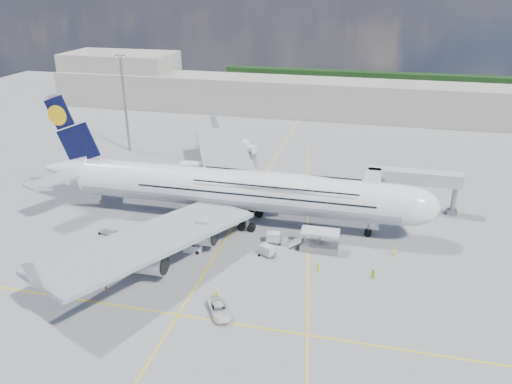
% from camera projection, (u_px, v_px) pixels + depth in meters
% --- Properties ---
extents(ground, '(300.00, 300.00, 0.00)m').
position_uv_depth(ground, '(221.00, 246.00, 87.54)').
color(ground, gray).
rests_on(ground, ground).
extents(taxi_line_main, '(0.25, 220.00, 0.01)m').
position_uv_depth(taxi_line_main, '(221.00, 246.00, 87.53)').
color(taxi_line_main, yellow).
rests_on(taxi_line_main, ground).
extents(taxi_line_cross, '(120.00, 0.25, 0.01)m').
position_uv_depth(taxi_line_cross, '(178.00, 315.00, 69.67)').
color(taxi_line_cross, yellow).
rests_on(taxi_line_cross, ground).
extents(taxi_line_diag, '(14.16, 99.06, 0.01)m').
position_uv_depth(taxi_line_diag, '(308.00, 229.00, 93.45)').
color(taxi_line_diag, yellow).
rests_on(taxi_line_diag, ground).
extents(airliner, '(77.26, 79.15, 23.71)m').
position_uv_depth(airliner, '(237.00, 189.00, 93.71)').
color(airliner, white).
rests_on(airliner, ground).
extents(jet_bridge, '(18.80, 12.10, 8.50)m').
position_uv_depth(jet_bridge, '(398.00, 182.00, 97.11)').
color(jet_bridge, '#B7B7BC').
rests_on(jet_bridge, ground).
extents(cargo_loader, '(8.53, 3.20, 3.67)m').
position_uv_depth(cargo_loader, '(319.00, 243.00, 86.00)').
color(cargo_loader, silver).
rests_on(cargo_loader, ground).
extents(light_mast, '(3.00, 0.70, 25.50)m').
position_uv_depth(light_mast, '(125.00, 103.00, 131.16)').
color(light_mast, gray).
rests_on(light_mast, ground).
extents(terminal, '(180.00, 16.00, 12.00)m').
position_uv_depth(terminal, '(303.00, 97.00, 170.04)').
color(terminal, '#B2AD9E').
rests_on(terminal, ground).
extents(hangar, '(40.00, 22.00, 18.00)m').
position_uv_depth(hangar, '(122.00, 77.00, 188.43)').
color(hangar, '#B2AD9E').
rests_on(hangar, ground).
extents(tree_line, '(160.00, 6.00, 8.00)m').
position_uv_depth(tree_line, '(417.00, 84.00, 202.41)').
color(tree_line, '#193814').
rests_on(tree_line, ground).
extents(dolly_row_a, '(3.48, 2.01, 0.49)m').
position_uv_depth(dolly_row_a, '(86.00, 258.00, 83.09)').
color(dolly_row_a, gray).
rests_on(dolly_row_a, ground).
extents(dolly_row_b, '(3.83, 2.97, 0.50)m').
position_uv_depth(dolly_row_b, '(152.00, 242.00, 88.07)').
color(dolly_row_b, gray).
rests_on(dolly_row_b, ground).
extents(dolly_row_c, '(3.67, 2.35, 0.50)m').
position_uv_depth(dolly_row_c, '(150.00, 268.00, 80.23)').
color(dolly_row_c, gray).
rests_on(dolly_row_c, ground).
extents(dolly_back, '(3.58, 2.49, 0.48)m').
position_uv_depth(dolly_back, '(108.00, 232.00, 91.61)').
color(dolly_back, gray).
rests_on(dolly_back, ground).
extents(dolly_nose_far, '(3.45, 2.81, 1.93)m').
position_uv_depth(dolly_nose_far, '(267.00, 250.00, 84.21)').
color(dolly_nose_far, gray).
rests_on(dolly_nose_far, ground).
extents(dolly_nose_near, '(3.24, 1.93, 1.97)m').
position_uv_depth(dolly_nose_near, '(273.00, 237.00, 88.33)').
color(dolly_nose_near, gray).
rests_on(dolly_nose_near, ground).
extents(baggage_tug, '(3.09, 1.60, 1.88)m').
position_uv_depth(baggage_tug, '(192.00, 248.00, 85.38)').
color(baggage_tug, white).
rests_on(baggage_tug, ground).
extents(catering_truck_inner, '(7.56, 3.66, 4.34)m').
position_uv_depth(catering_truck_inner, '(195.00, 172.00, 115.15)').
color(catering_truck_inner, gray).
rests_on(catering_truck_inner, ground).
extents(catering_truck_outer, '(8.02, 4.33, 4.53)m').
position_uv_depth(catering_truck_outer, '(241.00, 149.00, 130.79)').
color(catering_truck_outer, gray).
rests_on(catering_truck_outer, ground).
extents(service_van, '(5.10, 6.04, 1.54)m').
position_uv_depth(service_van, '(219.00, 310.00, 69.45)').
color(service_van, silver).
rests_on(service_van, ground).
extents(crew_nose, '(0.77, 0.82, 1.89)m').
position_uv_depth(crew_nose, '(394.00, 252.00, 83.89)').
color(crew_nose, '#EDFF1A').
rests_on(crew_nose, ground).
extents(crew_loader, '(1.08, 0.97, 1.82)m').
position_uv_depth(crew_loader, '(373.00, 275.00, 77.52)').
color(crew_loader, '#B1E418').
rests_on(crew_loader, ground).
extents(crew_wing, '(0.50, 0.99, 1.63)m').
position_uv_depth(crew_wing, '(106.00, 255.00, 83.16)').
color(crew_wing, '#CEFE1A').
rests_on(crew_wing, ground).
extents(crew_van, '(0.75, 0.89, 1.55)m').
position_uv_depth(crew_van, '(318.00, 266.00, 79.97)').
color(crew_van, '#D0E418').
rests_on(crew_van, ground).
extents(crew_tug, '(1.17, 0.90, 1.59)m').
position_uv_depth(crew_tug, '(217.00, 295.00, 72.68)').
color(crew_tug, '#C4E918').
rests_on(crew_tug, ground).
extents(cone_nose, '(0.40, 0.40, 0.52)m').
position_uv_depth(cone_nose, '(394.00, 249.00, 86.26)').
color(cone_nose, '#FF5D0D').
rests_on(cone_nose, ground).
extents(cone_wing_left_inner, '(0.45, 0.45, 0.57)m').
position_uv_depth(cone_wing_left_inner, '(205.00, 195.00, 107.68)').
color(cone_wing_left_inner, '#FF5D0D').
rests_on(cone_wing_left_inner, ground).
extents(cone_wing_left_outer, '(0.47, 0.47, 0.60)m').
position_uv_depth(cone_wing_left_outer, '(225.00, 161.00, 127.94)').
color(cone_wing_left_outer, '#FF5D0D').
rests_on(cone_wing_left_outer, ground).
extents(cone_wing_right_inner, '(0.47, 0.47, 0.60)m').
position_uv_depth(cone_wing_right_inner, '(190.00, 231.00, 92.06)').
color(cone_wing_right_inner, '#FF5D0D').
rests_on(cone_wing_right_inner, ground).
extents(cone_wing_right_outer, '(0.48, 0.48, 0.61)m').
position_uv_depth(cone_wing_right_outer, '(106.00, 287.00, 75.51)').
color(cone_wing_right_outer, '#FF5D0D').
rests_on(cone_wing_right_outer, ground).
extents(cone_tail, '(0.43, 0.43, 0.54)m').
position_uv_depth(cone_tail, '(99.00, 201.00, 104.61)').
color(cone_tail, '#FF5D0D').
rests_on(cone_tail, ground).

